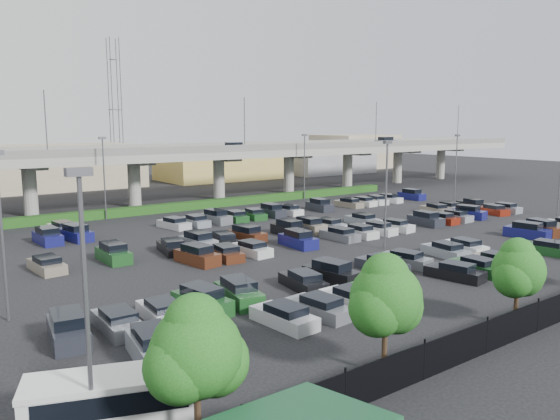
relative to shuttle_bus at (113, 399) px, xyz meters
name	(u,v)px	position (x,y,z in m)	size (l,w,h in m)	color
ground	(329,235)	(32.00, 23.34, -1.16)	(280.00, 280.00, 0.00)	black
overpass	(189,156)	(31.79, 55.30, 5.81)	(150.00, 13.00, 15.80)	gray
hedge	(214,203)	(32.00, 48.34, -0.61)	(66.00, 1.60, 1.10)	#163E12
shuttle_bus	(113,399)	(0.00, 0.00, 0.00)	(7.03, 4.45, 2.14)	silver
parked_cars	(348,234)	(31.76, 20.19, -0.55)	(62.95, 41.64, 1.67)	gray
light_poles	(288,178)	(27.88, 25.34, 5.07)	(66.90, 48.38, 10.30)	#4F4F54
distant_buildings	(178,163)	(44.38, 85.15, 2.58)	(138.00, 24.00, 9.00)	gray
comm_tower	(115,107)	(36.00, 97.34, 14.45)	(2.40, 2.40, 30.00)	#4F4F54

